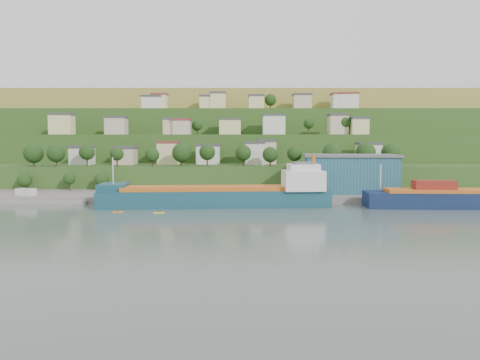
{
  "coord_description": "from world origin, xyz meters",
  "views": [
    {
      "loc": [
        12.1,
        -127.46,
        19.6
      ],
      "look_at": [
        11.99,
        15.0,
        7.44
      ],
      "focal_mm": 35.0,
      "sensor_mm": 36.0,
      "label": 1
    }
  ],
  "objects_px": {
    "cargo_ship_near": "(222,197)",
    "warehouse": "(350,173)",
    "caravan": "(26,193)",
    "kayak_orange": "(118,211)",
    "cargo_ship_far": "(475,199)"
  },
  "relations": [
    {
      "from": "cargo_ship_near",
      "to": "kayak_orange",
      "type": "distance_m",
      "value": 30.41
    },
    {
      "from": "cargo_ship_far",
      "to": "warehouse",
      "type": "distance_m",
      "value": 39.26
    },
    {
      "from": "cargo_ship_near",
      "to": "warehouse",
      "type": "bearing_deg",
      "value": 22.53
    },
    {
      "from": "caravan",
      "to": "kayak_orange",
      "type": "distance_m",
      "value": 41.42
    },
    {
      "from": "cargo_ship_near",
      "to": "warehouse",
      "type": "height_order",
      "value": "cargo_ship_near"
    },
    {
      "from": "kayak_orange",
      "to": "caravan",
      "type": "bearing_deg",
      "value": 143.21
    },
    {
      "from": "cargo_ship_near",
      "to": "caravan",
      "type": "relative_size",
      "value": 10.59
    },
    {
      "from": "cargo_ship_near",
      "to": "caravan",
      "type": "height_order",
      "value": "cargo_ship_near"
    },
    {
      "from": "cargo_ship_far",
      "to": "caravan",
      "type": "relative_size",
      "value": 9.09
    },
    {
      "from": "cargo_ship_far",
      "to": "warehouse",
      "type": "relative_size",
      "value": 1.8
    },
    {
      "from": "warehouse",
      "to": "caravan",
      "type": "height_order",
      "value": "warehouse"
    },
    {
      "from": "cargo_ship_far",
      "to": "kayak_orange",
      "type": "distance_m",
      "value": 102.14
    },
    {
      "from": "caravan",
      "to": "kayak_orange",
      "type": "xyz_separation_m",
      "value": [
        35.06,
        -21.91,
        -2.48
      ]
    },
    {
      "from": "caravan",
      "to": "cargo_ship_near",
      "type": "bearing_deg",
      "value": 11.16
    },
    {
      "from": "caravan",
      "to": "cargo_ship_far",
      "type": "bearing_deg",
      "value": 15.25
    }
  ]
}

